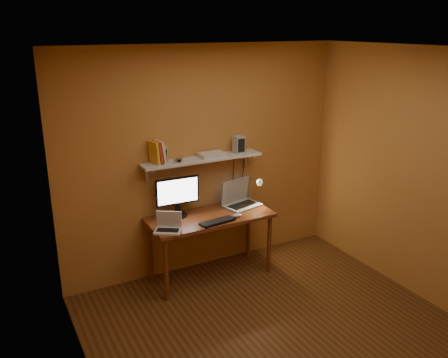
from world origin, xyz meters
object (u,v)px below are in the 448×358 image
keyboard (217,222)px  speaker_right (239,144)px  wall_shelf (202,159)px  shelf_camera (178,161)px  laptop (239,199)px  netbook (168,226)px  monitor (177,195)px  router (212,155)px  desk_lamp (255,186)px  speaker_left (162,155)px  desk (210,223)px  mouse (237,215)px

keyboard → speaker_right: (0.48, 0.40, 0.71)m
speaker_right → wall_shelf: bearing=176.9°
shelf_camera → laptop: bearing=1.2°
wall_shelf → speaker_right: speaker_right is taller
speaker_right → keyboard: bearing=-143.7°
netbook → keyboard: bearing=27.2°
monitor → keyboard: (0.30, -0.38, -0.24)m
router → desk_lamp: bearing=-6.1°
wall_shelf → laptop: 0.70m
laptop → netbook: (-1.01, -0.29, -0.02)m
shelf_camera → wall_shelf: bearing=12.6°
monitor → speaker_left: size_ratio=2.73×
shelf_camera → desk_lamp: bearing=0.2°
netbook → speaker_left: speaker_left is taller
desk_lamp → router: (-0.55, 0.06, 0.44)m
keyboard → desk_lamp: size_ratio=1.07×
desk → router: size_ratio=4.98×
laptop → router: (-0.33, 0.05, 0.57)m
laptop → shelf_camera: shelf_camera is taller
keyboard → speaker_right: 0.95m
netbook → keyboard: 0.55m
speaker_left → netbook: bearing=-103.2°
netbook → desk_lamp: bearing=45.7°
router → netbook: bearing=-153.6°
speaker_left → speaker_right: (0.94, 0.00, 0.01)m
laptop → speaker_left: (-0.92, 0.05, 0.64)m
laptop → keyboard: (-0.47, -0.34, -0.07)m
monitor → mouse: (0.57, -0.33, -0.23)m
shelf_camera → router: size_ratio=0.35×
monitor → netbook: monitor is taller
netbook → mouse: size_ratio=3.19×
shelf_camera → router: bearing=8.1°
laptop → shelf_camera: (-0.76, -0.02, 0.57)m
wall_shelf → speaker_left: size_ratio=7.70×
desk → desk_lamp: desk_lamp is taller
speaker_left → wall_shelf: bearing=1.1°
keyboard → speaker_left: 0.93m
wall_shelf → laptop: wall_shelf is taller
monitor → speaker_left: speaker_left is taller
mouse → desk_lamp: size_ratio=0.27×
keyboard → laptop: bearing=29.1°
monitor → laptop: monitor is taller
desk_lamp → router: size_ratio=1.33×
netbook → keyboard: (0.54, -0.06, -0.05)m
wall_shelf → shelf_camera: bearing=-167.4°
wall_shelf → netbook: (-0.56, -0.34, -0.55)m
desk → laptop: size_ratio=2.97×
speaker_left → monitor: bearing=-6.7°
desk → mouse: size_ratio=13.67×
keyboard → desk_lamp: desk_lamp is taller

